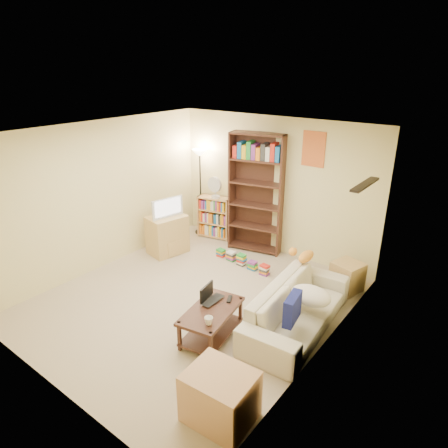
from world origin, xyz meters
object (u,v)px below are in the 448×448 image
Objects in this scene: tall_bookshelf at (256,191)px; desk_fan at (215,187)px; sofa at (298,308)px; laptop at (216,302)px; short_bookshelf at (215,217)px; tabby_cat at (304,256)px; side_table at (347,276)px; television at (166,207)px; end_cabinet at (220,396)px; mug at (209,321)px; floor_lamp at (200,167)px; tv_stand at (167,234)px; coffee_table at (211,319)px.

tall_bookshelf is 5.13× the size of desk_fan.
tall_bookshelf is at bearing 41.92° from sofa.
short_bookshelf reaches higher than laptop.
tabby_cat is 1.00× the size of side_table.
television is at bearing -167.05° from side_table.
end_cabinet is (2.83, -3.47, -0.82)m from desk_fan.
sofa reaches higher than laptop.
mug is at bearing -112.93° from television.
tabby_cat is 0.72× the size of end_cabinet.
laptop is 0.56× the size of television.
tall_bookshelf is at bearing 147.31° from tabby_cat.
tabby_cat reaches higher than mug.
mug is 3.00m from television.
short_bookshelf is 2.98m from side_table.
tall_bookshelf reaches higher than floor_lamp.
mug is (-0.61, -1.13, 0.17)m from sofa.
mug is (-0.28, -1.88, -0.21)m from tabby_cat.
desk_fan is (-2.73, 1.66, 0.79)m from sofa.
television is at bearing -150.99° from tall_bookshelf.
tall_bookshelf is (1.23, 1.11, 0.26)m from television.
television reaches higher than short_bookshelf.
tv_stand is at bearing -115.37° from short_bookshelf.
tabby_cat is at bearing 99.37° from end_cabinet.
tall_bookshelf is at bearing 2.65° from desk_fan.
tall_bookshelf is at bearing -12.78° from short_bookshelf.
tv_stand is 1.11× the size of end_cabinet.
desk_fan is 3.04m from side_table.
television is 1.37× the size of side_table.
tabby_cat is at bearing -19.82° from laptop.
side_table is at bearing 25.47° from tv_stand.
tv_stand is at bearing -150.99° from tall_bookshelf.
laptop is 2.60m from television.
tall_bookshelf reaches higher than laptop.
side_table is at bearing -11.89° from sofa.
coffee_table is 2.91m from tall_bookshelf.
television is at bearing 136.91° from coffee_table.
floor_lamp reaches higher than desk_fan.
mug is 0.29× the size of desk_fan.
coffee_table is 0.36m from mug.
mug is at bearing -152.73° from laptop.
television is (-3.02, 0.59, 0.61)m from sofa.
sofa is 2.89× the size of tv_stand.
short_bookshelf is (-2.17, 2.82, -0.04)m from mug.
desk_fan reaches higher than sofa.
mug is at bearing -48.18° from floor_lamp.
tabby_cat is at bearing 81.41° from mug.
side_table is (0.17, 1.33, -0.06)m from sofa.
coffee_table is at bearing -162.88° from laptop.
coffee_table is 0.23m from laptop.
laptop is 0.47m from mug.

